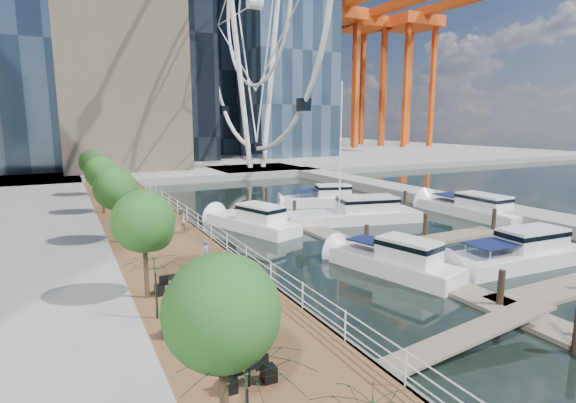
# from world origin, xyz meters

# --- Properties ---
(ground) EXTENTS (520.00, 520.00, 0.00)m
(ground) POSITION_xyz_m (0.00, 0.00, 0.00)
(ground) COLOR black
(ground) RESTS_ON ground
(boardwalk) EXTENTS (6.00, 60.00, 1.00)m
(boardwalk) POSITION_xyz_m (-9.00, 15.00, 0.50)
(boardwalk) COLOR brown
(boardwalk) RESTS_ON ground
(seawall) EXTENTS (0.25, 60.00, 1.00)m
(seawall) POSITION_xyz_m (-6.00, 15.00, 0.50)
(seawall) COLOR #595954
(seawall) RESTS_ON ground
(land_far) EXTENTS (200.00, 114.00, 1.00)m
(land_far) POSITION_xyz_m (0.00, 102.00, 0.50)
(land_far) COLOR gray
(land_far) RESTS_ON ground
(breakwater) EXTENTS (4.00, 60.00, 1.00)m
(breakwater) POSITION_xyz_m (20.00, 20.00, 0.50)
(breakwater) COLOR gray
(breakwater) RESTS_ON ground
(pier) EXTENTS (14.00, 12.00, 1.00)m
(pier) POSITION_xyz_m (14.00, 52.00, 0.50)
(pier) COLOR gray
(pier) RESTS_ON ground
(railing) EXTENTS (0.10, 60.00, 1.05)m
(railing) POSITION_xyz_m (-6.10, 15.00, 1.52)
(railing) COLOR white
(railing) RESTS_ON boardwalk
(floating_docks) EXTENTS (16.00, 34.00, 2.60)m
(floating_docks) POSITION_xyz_m (7.97, 9.98, 0.49)
(floating_docks) COLOR #6D6051
(floating_docks) RESTS_ON ground
(ferris_wheel) EXTENTS (5.80, 45.60, 47.80)m
(ferris_wheel) POSITION_xyz_m (14.00, 52.00, 25.92)
(ferris_wheel) COLOR white
(ferris_wheel) RESTS_ON ground
(port_cranes) EXTENTS (40.00, 52.00, 38.00)m
(port_cranes) POSITION_xyz_m (67.67, 95.67, 20.00)
(port_cranes) COLOR #D84C14
(port_cranes) RESTS_ON ground
(street_trees) EXTENTS (2.60, 42.60, 4.60)m
(street_trees) POSITION_xyz_m (-11.40, 14.00, 4.29)
(street_trees) COLOR #3F2B1C
(street_trees) RESTS_ON ground
(cafe_tables) EXTENTS (2.50, 13.70, 0.74)m
(cafe_tables) POSITION_xyz_m (-10.40, -2.00, 1.37)
(cafe_tables) COLOR black
(cafe_tables) RESTS_ON ground
(yacht_foreground) EXTENTS (10.37, 3.34, 2.15)m
(yacht_foreground) POSITION_xyz_m (9.14, 1.67, 0.00)
(yacht_foreground) COLOR silver
(yacht_foreground) RESTS_ON ground
(pedestrian_near) EXTENTS (0.65, 0.59, 1.49)m
(pedestrian_near) POSITION_xyz_m (-8.02, 6.58, 1.75)
(pedestrian_near) COLOR #53556F
(pedestrian_near) RESTS_ON boardwalk
(pedestrian_mid) EXTENTS (0.95, 1.04, 1.73)m
(pedestrian_mid) POSITION_xyz_m (-7.44, 14.39, 1.86)
(pedestrian_mid) COLOR gray
(pedestrian_mid) RESTS_ON boardwalk
(pedestrian_far) EXTENTS (0.95, 0.59, 1.50)m
(pedestrian_far) POSITION_xyz_m (-9.92, 30.02, 1.75)
(pedestrian_far) COLOR #333840
(pedestrian_far) RESTS_ON boardwalk
(moored_yachts) EXTENTS (23.69, 34.32, 11.50)m
(moored_yachts) POSITION_xyz_m (7.47, 13.99, 0.00)
(moored_yachts) COLOR silver
(moored_yachts) RESTS_ON ground
(cafe_seating) EXTENTS (5.06, 13.78, 2.70)m
(cafe_seating) POSITION_xyz_m (-10.75, -4.67, 2.28)
(cafe_seating) COLOR #103C1B
(cafe_seating) RESTS_ON ground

